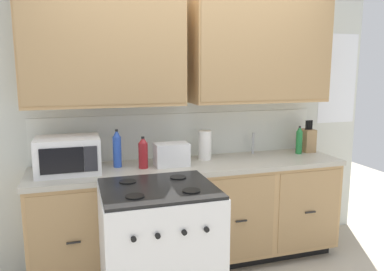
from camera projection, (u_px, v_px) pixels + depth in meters
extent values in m
cube|color=silver|center=(181.00, 122.00, 3.46)|extent=(3.83, 0.05, 2.47)
cube|color=silver|center=(182.00, 135.00, 3.46)|extent=(2.63, 0.01, 0.40)
cube|color=tan|center=(104.00, 46.00, 2.97)|extent=(1.27, 0.34, 0.95)
cube|color=#A58052|center=(106.00, 45.00, 2.80)|extent=(1.24, 0.01, 0.89)
cube|color=tan|center=(260.00, 49.00, 3.37)|extent=(1.27, 0.34, 0.95)
cube|color=#A58052|center=(270.00, 48.00, 3.20)|extent=(1.24, 0.01, 0.89)
cube|color=white|center=(338.00, 79.00, 3.86)|extent=(0.44, 0.01, 0.90)
cube|color=black|center=(191.00, 256.00, 3.39)|extent=(2.58, 0.48, 0.10)
cube|color=tan|center=(192.00, 211.00, 3.29)|extent=(2.63, 0.60, 0.77)
cube|color=#A88354|center=(74.00, 241.00, 2.71)|extent=(0.61, 0.01, 0.71)
cube|color=black|center=(74.00, 243.00, 2.70)|extent=(0.10, 0.01, 0.01)
cube|color=#A88354|center=(163.00, 230.00, 2.90)|extent=(0.61, 0.01, 0.71)
cube|color=black|center=(163.00, 231.00, 2.89)|extent=(0.10, 0.01, 0.01)
cube|color=#A88354|center=(241.00, 220.00, 3.10)|extent=(0.61, 0.01, 0.71)
cube|color=black|center=(241.00, 221.00, 3.08)|extent=(0.10, 0.01, 0.01)
cube|color=#A88354|center=(310.00, 211.00, 3.29)|extent=(0.61, 0.01, 0.71)
cube|color=black|center=(311.00, 212.00, 3.28)|extent=(0.10, 0.01, 0.01)
cube|color=#ADA899|center=(192.00, 166.00, 3.22)|extent=(2.66, 0.63, 0.04)
cube|color=#A8AAAF|center=(261.00, 159.00, 3.44)|extent=(0.56, 0.38, 0.02)
cube|color=white|center=(159.00, 254.00, 2.57)|extent=(0.76, 0.66, 0.92)
cube|color=black|center=(158.00, 188.00, 2.49)|extent=(0.74, 0.65, 0.02)
cylinder|color=black|center=(135.00, 196.00, 2.29)|extent=(0.12, 0.12, 0.01)
cylinder|color=black|center=(191.00, 191.00, 2.39)|extent=(0.12, 0.12, 0.01)
cylinder|color=black|center=(128.00, 182.00, 2.59)|extent=(0.12, 0.12, 0.01)
cylinder|color=black|center=(178.00, 177.00, 2.69)|extent=(0.12, 0.12, 0.01)
cylinder|color=black|center=(134.00, 239.00, 2.14)|extent=(0.03, 0.02, 0.03)
cylinder|color=black|center=(158.00, 236.00, 2.18)|extent=(0.03, 0.02, 0.03)
cylinder|color=black|center=(184.00, 233.00, 2.22)|extent=(0.03, 0.02, 0.03)
cylinder|color=black|center=(207.00, 230.00, 2.26)|extent=(0.03, 0.02, 0.03)
cube|color=white|center=(68.00, 155.00, 2.91)|extent=(0.48, 0.36, 0.28)
cube|color=black|center=(62.00, 161.00, 2.73)|extent=(0.31, 0.01, 0.19)
cube|color=#28282D|center=(91.00, 159.00, 2.79)|extent=(0.10, 0.01, 0.19)
cube|color=white|center=(172.00, 154.00, 3.14)|extent=(0.28, 0.18, 0.19)
cube|color=black|center=(166.00, 144.00, 3.11)|extent=(0.02, 0.13, 0.01)
cube|color=black|center=(177.00, 143.00, 3.14)|extent=(0.02, 0.13, 0.01)
cube|color=#9C794E|center=(308.00, 141.00, 3.68)|extent=(0.11, 0.14, 0.22)
cylinder|color=black|center=(306.00, 125.00, 3.63)|extent=(0.02, 0.02, 0.09)
cylinder|color=black|center=(308.00, 125.00, 3.64)|extent=(0.02, 0.02, 0.09)
cylinder|color=black|center=(310.00, 125.00, 3.64)|extent=(0.02, 0.02, 0.09)
cylinder|color=black|center=(312.00, 125.00, 3.65)|extent=(0.02, 0.02, 0.09)
cylinder|color=#B2B5BA|center=(253.00, 143.00, 3.59)|extent=(0.02, 0.02, 0.20)
cylinder|color=white|center=(205.00, 145.00, 3.34)|extent=(0.12, 0.12, 0.26)
cylinder|color=maroon|center=(143.00, 156.00, 3.05)|extent=(0.08, 0.08, 0.21)
cone|color=maroon|center=(143.00, 140.00, 3.03)|extent=(0.07, 0.07, 0.05)
cylinder|color=black|center=(143.00, 138.00, 3.03)|extent=(0.03, 0.03, 0.02)
cylinder|color=#237A38|center=(299.00, 143.00, 3.58)|extent=(0.06, 0.06, 0.21)
cone|color=#237A38|center=(300.00, 129.00, 3.56)|extent=(0.05, 0.05, 0.05)
cylinder|color=black|center=(300.00, 127.00, 3.56)|extent=(0.02, 0.02, 0.02)
cylinder|color=blue|center=(117.00, 152.00, 3.08)|extent=(0.07, 0.07, 0.25)
cone|color=blue|center=(117.00, 133.00, 3.06)|extent=(0.06, 0.06, 0.06)
cylinder|color=black|center=(116.00, 130.00, 3.05)|extent=(0.02, 0.02, 0.02)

